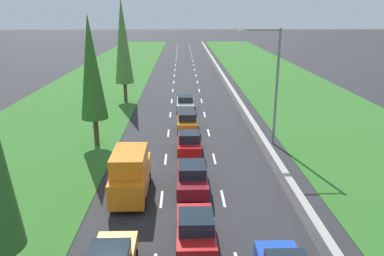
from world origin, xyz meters
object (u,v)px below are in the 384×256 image
at_px(poplar_tree_second, 91,68).
at_px(poplar_tree_third, 123,41).
at_px(maroon_sedan_centre_lane, 192,176).
at_px(street_light_mast, 273,79).
at_px(silver_sedan_centre_lane, 185,103).
at_px(orange_van_left_lane, 131,174).
at_px(red_hatchback_centre_lane, 196,230).
at_px(orange_hatchback_centre_lane, 187,122).
at_px(red_hatchback_centre_lane_fourth, 189,143).

xyz_separation_m(poplar_tree_second, poplar_tree_third, (0.19, 14.88, 0.80)).
relative_size(maroon_sedan_centre_lane, street_light_mast, 0.50).
xyz_separation_m(silver_sedan_centre_lane, street_light_mast, (6.58, -10.59, 4.42)).
height_order(orange_van_left_lane, red_hatchback_centre_lane, orange_van_left_lane).
height_order(orange_hatchback_centre_lane, poplar_tree_second, poplar_tree_second).
height_order(orange_hatchback_centre_lane, poplar_tree_third, poplar_tree_third).
distance_m(silver_sedan_centre_lane, street_light_mast, 13.23).
bearing_deg(poplar_tree_third, maroon_sedan_centre_lane, -72.61).
distance_m(maroon_sedan_centre_lane, silver_sedan_centre_lane, 18.44).
xyz_separation_m(maroon_sedan_centre_lane, silver_sedan_centre_lane, (-0.21, 18.44, 0.00)).
bearing_deg(red_hatchback_centre_lane, maroon_sedan_centre_lane, 90.07).
distance_m(orange_hatchback_centre_lane, poplar_tree_second, 9.56).
relative_size(silver_sedan_centre_lane, street_light_mast, 0.50).
distance_m(red_hatchback_centre_lane_fourth, poplar_tree_third, 19.38).
bearing_deg(maroon_sedan_centre_lane, silver_sedan_centre_lane, 90.64).
xyz_separation_m(maroon_sedan_centre_lane, red_hatchback_centre_lane_fourth, (-0.06, 5.81, 0.02)).
xyz_separation_m(orange_van_left_lane, red_hatchback_centre_lane_fourth, (3.45, 6.62, -0.56)).
bearing_deg(poplar_tree_third, red_hatchback_centre_lane, -75.95).
relative_size(maroon_sedan_centre_lane, silver_sedan_centre_lane, 1.00).
relative_size(orange_van_left_lane, maroon_sedan_centre_lane, 1.09).
distance_m(red_hatchback_centre_lane, red_hatchback_centre_lane_fourth, 11.58).
height_order(maroon_sedan_centre_lane, silver_sedan_centre_lane, same).
distance_m(red_hatchback_centre_lane, poplar_tree_third, 30.06).
distance_m(red_hatchback_centre_lane_fourth, silver_sedan_centre_lane, 12.63).
bearing_deg(silver_sedan_centre_lane, street_light_mast, -58.14).
relative_size(orange_hatchback_centre_lane, silver_sedan_centre_lane, 0.87).
relative_size(red_hatchback_centre_lane, silver_sedan_centre_lane, 0.87).
height_order(orange_van_left_lane, maroon_sedan_centre_lane, orange_van_left_lane).
xyz_separation_m(maroon_sedan_centre_lane, poplar_tree_second, (-7.34, 7.93, 5.27)).
bearing_deg(maroon_sedan_centre_lane, red_hatchback_centre_lane, -89.93).
xyz_separation_m(red_hatchback_centre_lane, street_light_mast, (6.36, 13.62, 4.40)).
xyz_separation_m(orange_van_left_lane, maroon_sedan_centre_lane, (3.51, 0.81, -0.59)).
height_order(maroon_sedan_centre_lane, orange_hatchback_centre_lane, orange_hatchback_centre_lane).
relative_size(red_hatchback_centre_lane, maroon_sedan_centre_lane, 0.87).
relative_size(red_hatchback_centre_lane, red_hatchback_centre_lane_fourth, 1.00).
bearing_deg(red_hatchback_centre_lane_fourth, poplar_tree_third, 112.64).
bearing_deg(poplar_tree_second, maroon_sedan_centre_lane, -47.20).
xyz_separation_m(red_hatchback_centre_lane, silver_sedan_centre_lane, (-0.21, 24.21, -0.02)).
height_order(maroon_sedan_centre_lane, red_hatchback_centre_lane_fourth, red_hatchback_centre_lane_fourth).
bearing_deg(red_hatchback_centre_lane_fourth, orange_van_left_lane, -117.55).
bearing_deg(poplar_tree_third, poplar_tree_second, -90.75).
bearing_deg(red_hatchback_centre_lane_fourth, red_hatchback_centre_lane, -89.68).
relative_size(poplar_tree_third, street_light_mast, 1.30).
height_order(orange_van_left_lane, poplar_tree_second, poplar_tree_second).
height_order(orange_van_left_lane, red_hatchback_centre_lane_fourth, orange_van_left_lane).
bearing_deg(orange_hatchback_centre_lane, maroon_sedan_centre_lane, -89.40).
height_order(red_hatchback_centre_lane, silver_sedan_centre_lane, red_hatchback_centre_lane).
xyz_separation_m(red_hatchback_centre_lane_fourth, street_light_mast, (6.43, 2.04, 4.40)).
distance_m(poplar_tree_second, street_light_mast, 13.74).
distance_m(poplar_tree_second, poplar_tree_third, 14.90).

